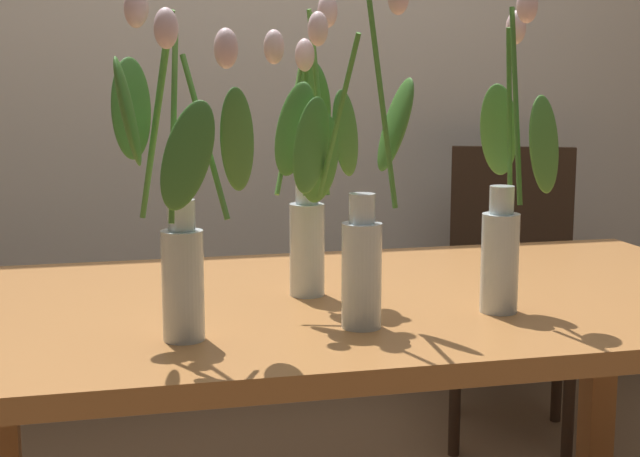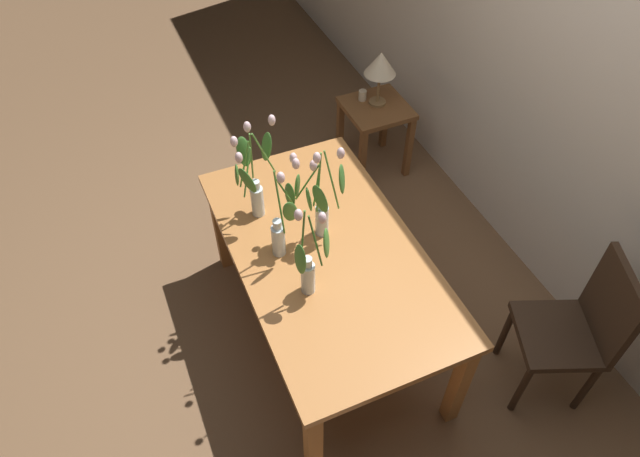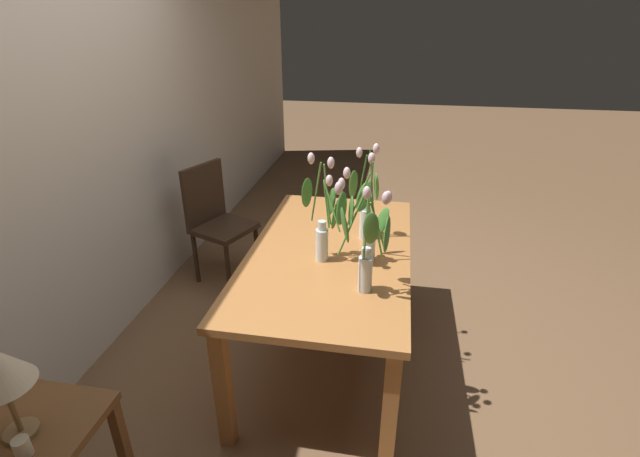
{
  "view_description": "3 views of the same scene",
  "coord_description": "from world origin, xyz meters",
  "px_view_note": "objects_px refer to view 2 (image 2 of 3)",
  "views": [
    {
      "loc": [
        -0.5,
        -1.69,
        1.17
      ],
      "look_at": [
        -0.09,
        0.02,
        0.87
      ],
      "focal_mm": 51.95,
      "sensor_mm": 36.0,
      "label": 1
    },
    {
      "loc": [
        1.69,
        -0.77,
        2.91
      ],
      "look_at": [
        0.09,
        -0.08,
        1.02
      ],
      "focal_mm": 31.92,
      "sensor_mm": 36.0,
      "label": 2
    },
    {
      "loc": [
        -2.24,
        -0.34,
        1.95
      ],
      "look_at": [
        -0.05,
        0.05,
        0.89
      ],
      "focal_mm": 25.36,
      "sensor_mm": 36.0,
      "label": 3
    }
  ],
  "objects_px": {
    "tulip_vase_1": "(253,180)",
    "tulip_vase_2": "(282,226)",
    "tulip_vase_0": "(309,267)",
    "tulip_vase_3": "(319,202)",
    "side_table": "(376,120)",
    "pillar_candle": "(362,95)",
    "table_lamp": "(381,65)",
    "dining_table": "(327,261)",
    "dining_chair": "(578,326)"
  },
  "relations": [
    {
      "from": "side_table",
      "to": "table_lamp",
      "type": "relative_size",
      "value": 1.38
    },
    {
      "from": "tulip_vase_1",
      "to": "tulip_vase_2",
      "type": "relative_size",
      "value": 0.97
    },
    {
      "from": "tulip_vase_1",
      "to": "tulip_vase_0",
      "type": "bearing_deg",
      "value": 5.78
    },
    {
      "from": "tulip_vase_2",
      "to": "pillar_candle",
      "type": "bearing_deg",
      "value": 139.71
    },
    {
      "from": "dining_chair",
      "to": "table_lamp",
      "type": "height_order",
      "value": "table_lamp"
    },
    {
      "from": "tulip_vase_0",
      "to": "tulip_vase_3",
      "type": "height_order",
      "value": "tulip_vase_3"
    },
    {
      "from": "pillar_candle",
      "to": "table_lamp",
      "type": "bearing_deg",
      "value": 45.29
    },
    {
      "from": "side_table",
      "to": "table_lamp",
      "type": "height_order",
      "value": "table_lamp"
    },
    {
      "from": "table_lamp",
      "to": "dining_chair",
      "type": "bearing_deg",
      "value": 1.85
    },
    {
      "from": "tulip_vase_0",
      "to": "tulip_vase_2",
      "type": "distance_m",
      "value": 0.28
    },
    {
      "from": "tulip_vase_3",
      "to": "dining_chair",
      "type": "distance_m",
      "value": 1.42
    },
    {
      "from": "dining_chair",
      "to": "table_lamp",
      "type": "relative_size",
      "value": 2.34
    },
    {
      "from": "tulip_vase_0",
      "to": "tulip_vase_3",
      "type": "xyz_separation_m",
      "value": [
        -0.32,
        0.19,
        0.05
      ]
    },
    {
      "from": "table_lamp",
      "to": "pillar_candle",
      "type": "bearing_deg",
      "value": -134.71
    },
    {
      "from": "tulip_vase_0",
      "to": "side_table",
      "type": "relative_size",
      "value": 1.04
    },
    {
      "from": "side_table",
      "to": "tulip_vase_0",
      "type": "bearing_deg",
      "value": -37.64
    },
    {
      "from": "tulip_vase_0",
      "to": "table_lamp",
      "type": "distance_m",
      "value": 1.85
    },
    {
      "from": "dining_table",
      "to": "pillar_candle",
      "type": "bearing_deg",
      "value": 147.05
    },
    {
      "from": "dining_table",
      "to": "tulip_vase_1",
      "type": "xyz_separation_m",
      "value": [
        -0.39,
        -0.24,
        0.33
      ]
    },
    {
      "from": "tulip_vase_0",
      "to": "pillar_candle",
      "type": "relative_size",
      "value": 7.61
    },
    {
      "from": "dining_table",
      "to": "tulip_vase_0",
      "type": "xyz_separation_m",
      "value": [
        0.2,
        -0.18,
        0.28
      ]
    },
    {
      "from": "tulip_vase_0",
      "to": "pillar_candle",
      "type": "distance_m",
      "value": 1.9
    },
    {
      "from": "dining_chair",
      "to": "pillar_candle",
      "type": "relative_size",
      "value": 12.4
    },
    {
      "from": "tulip_vase_3",
      "to": "table_lamp",
      "type": "bearing_deg",
      "value": 140.7
    },
    {
      "from": "side_table",
      "to": "pillar_candle",
      "type": "height_order",
      "value": "pillar_candle"
    },
    {
      "from": "tulip_vase_1",
      "to": "dining_chair",
      "type": "bearing_deg",
      "value": 47.06
    },
    {
      "from": "tulip_vase_1",
      "to": "side_table",
      "type": "distance_m",
      "value": 1.54
    },
    {
      "from": "tulip_vase_0",
      "to": "dining_table",
      "type": "bearing_deg",
      "value": 138.97
    },
    {
      "from": "tulip_vase_0",
      "to": "dining_chair",
      "type": "xyz_separation_m",
      "value": [
        0.58,
        1.19,
        -0.4
      ]
    },
    {
      "from": "table_lamp",
      "to": "pillar_candle",
      "type": "relative_size",
      "value": 5.31
    },
    {
      "from": "dining_table",
      "to": "tulip_vase_1",
      "type": "relative_size",
      "value": 2.83
    },
    {
      "from": "tulip_vase_1",
      "to": "pillar_candle",
      "type": "xyz_separation_m",
      "value": [
        -0.96,
        1.11,
        -0.39
      ]
    },
    {
      "from": "dining_chair",
      "to": "side_table",
      "type": "relative_size",
      "value": 1.69
    },
    {
      "from": "tulip_vase_1",
      "to": "dining_chair",
      "type": "height_order",
      "value": "tulip_vase_1"
    },
    {
      "from": "dining_table",
      "to": "dining_chair",
      "type": "bearing_deg",
      "value": 52.56
    },
    {
      "from": "dining_chair",
      "to": "table_lamp",
      "type": "distance_m",
      "value": 2.07
    },
    {
      "from": "dining_table",
      "to": "tulip_vase_1",
      "type": "height_order",
      "value": "tulip_vase_1"
    },
    {
      "from": "dining_table",
      "to": "side_table",
      "type": "relative_size",
      "value": 2.91
    },
    {
      "from": "tulip_vase_1",
      "to": "tulip_vase_2",
      "type": "distance_m",
      "value": 0.32
    },
    {
      "from": "pillar_candle",
      "to": "side_table",
      "type": "bearing_deg",
      "value": 28.49
    },
    {
      "from": "dining_table",
      "to": "side_table",
      "type": "distance_m",
      "value": 1.56
    },
    {
      "from": "table_lamp",
      "to": "pillar_candle",
      "type": "xyz_separation_m",
      "value": [
        -0.08,
        -0.08,
        -0.27
      ]
    },
    {
      "from": "tulip_vase_1",
      "to": "tulip_vase_3",
      "type": "xyz_separation_m",
      "value": [
        0.27,
        0.25,
        -0.01
      ]
    },
    {
      "from": "dining_table",
      "to": "tulip_vase_3",
      "type": "height_order",
      "value": "tulip_vase_3"
    },
    {
      "from": "tulip_vase_3",
      "to": "tulip_vase_1",
      "type": "bearing_deg",
      "value": -138.18
    },
    {
      "from": "dining_table",
      "to": "table_lamp",
      "type": "distance_m",
      "value": 1.6
    },
    {
      "from": "tulip_vase_2",
      "to": "tulip_vase_3",
      "type": "height_order",
      "value": "tulip_vase_2"
    },
    {
      "from": "tulip_vase_0",
      "to": "tulip_vase_1",
      "type": "relative_size",
      "value": 1.01
    },
    {
      "from": "tulip_vase_0",
      "to": "dining_chair",
      "type": "height_order",
      "value": "tulip_vase_0"
    },
    {
      "from": "tulip_vase_1",
      "to": "tulip_vase_2",
      "type": "xyz_separation_m",
      "value": [
        0.31,
        0.03,
        -0.05
      ]
    }
  ]
}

